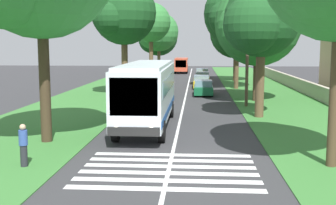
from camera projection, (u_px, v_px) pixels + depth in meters
name	position (u px, v px, depth m)	size (l,w,h in m)	color
ground	(170.00, 166.00, 17.16)	(160.00, 160.00, 0.00)	#333335
grass_verge_left	(74.00, 108.00, 32.54)	(120.00, 8.00, 0.04)	#387533
grass_verge_right	(294.00, 110.00, 31.44)	(120.00, 8.00, 0.04)	#387533
centre_line	(183.00, 109.00, 31.99)	(110.00, 0.16, 0.01)	silver
coach_bus	(148.00, 91.00, 24.88)	(11.16, 2.62, 3.73)	silver
zebra_crossing	(169.00, 170.00, 16.59)	(4.95, 6.80, 0.01)	silver
trailing_car_0	(203.00, 88.00, 40.99)	(4.30, 1.78, 1.43)	#145933
trailing_car_1	(201.00, 82.00, 47.61)	(4.30, 1.78, 1.43)	gold
trailing_car_2	(202.00, 78.00, 53.55)	(4.30, 1.78, 1.43)	gold
trailing_car_3	(202.00, 74.00, 60.81)	(4.30, 1.78, 1.43)	gold
trailing_minibus_0	(181.00, 64.00, 72.53)	(6.00, 2.14, 2.53)	#CC4C33
roadside_tree_left_0	(157.00, 33.00, 68.70)	(7.56, 6.36, 9.92)	brown
roadside_tree_left_1	(123.00, 14.00, 40.18)	(6.79, 6.05, 10.74)	brown
roadside_tree_left_2	(157.00, 38.00, 79.13)	(8.30, 7.02, 9.67)	#4C3826
roadside_tree_left_4	(150.00, 23.00, 58.09)	(5.95, 5.32, 10.40)	brown
roadside_tree_right_1	(234.00, 34.00, 55.90)	(7.63, 6.74, 9.69)	#3D2D1E
roadside_tree_right_2	(236.00, 15.00, 45.67)	(7.99, 7.18, 11.59)	brown
roadside_tree_right_3	(255.00, 25.00, 35.84)	(8.57, 7.21, 10.15)	#4C3826
roadside_tree_right_4	(259.00, 22.00, 27.51)	(5.86, 4.99, 8.79)	brown
utility_pole	(247.00, 56.00, 32.86)	(0.24, 1.40, 7.46)	#473828
roadside_wall	(323.00, 94.00, 36.07)	(70.00, 0.40, 1.27)	#B2A893
pedestrian	(23.00, 145.00, 16.81)	(0.34, 0.34, 1.69)	#26262D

